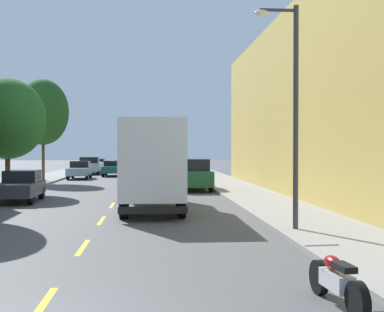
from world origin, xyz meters
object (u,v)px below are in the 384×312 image
(delivery_box_truck, at_px, (152,161))
(parked_hatchback_red, at_px, (185,172))
(parked_sedan_champagne, at_px, (97,165))
(moving_teal_sedan, at_px, (113,168))
(parked_pickup_silver, at_px, (91,166))
(street_tree_third, at_px, (7,119))
(parked_suv_forest, at_px, (193,174))
(street_lamp, at_px, (291,99))
(street_tree_farthest, at_px, (43,112))
(parked_hatchback_sky, at_px, (80,170))
(parked_pickup_burgundy, at_px, (177,165))
(parked_hatchback_charcoal, at_px, (21,186))
(parked_motorcycle, at_px, (336,281))

(delivery_box_truck, height_order, parked_hatchback_red, delivery_box_truck)
(parked_sedan_champagne, distance_m, moving_teal_sedan, 10.25)
(delivery_box_truck, bearing_deg, parked_pickup_silver, 101.11)
(street_tree_third, height_order, parked_hatchback_red, street_tree_third)
(parked_suv_forest, bearing_deg, street_lamp, -84.30)
(street_tree_farthest, bearing_deg, parked_hatchback_sky, 64.80)
(parked_hatchback_red, relative_size, parked_sedan_champagne, 0.89)
(parked_hatchback_red, xyz_separation_m, parked_pickup_burgundy, (0.08, 15.01, 0.07))
(delivery_box_truck, bearing_deg, parked_hatchback_sky, 104.92)
(parked_suv_forest, height_order, moving_teal_sedan, parked_suv_forest)
(parked_hatchback_charcoal, bearing_deg, parked_suv_forest, 35.14)
(parked_hatchback_red, bearing_deg, moving_teal_sedan, 126.80)
(parked_hatchback_charcoal, bearing_deg, delivery_box_truck, -31.59)
(parked_pickup_silver, bearing_deg, street_tree_third, -95.36)
(street_tree_farthest, bearing_deg, street_tree_third, -90.00)
(street_lamp, distance_m, parked_pickup_burgundy, 40.28)
(parked_hatchback_charcoal, height_order, parked_hatchback_sky, same)
(street_lamp, bearing_deg, parked_motorcycle, -99.52)
(parked_hatchback_charcoal, relative_size, parked_suv_forest, 0.84)
(parked_hatchback_charcoal, height_order, moving_teal_sedan, parked_hatchback_charcoal)
(street_tree_farthest, xyz_separation_m, parked_hatchback_sky, (2.11, 4.48, -4.57))
(parked_hatchback_sky, bearing_deg, street_tree_third, -98.47)
(parked_pickup_silver, xyz_separation_m, parked_motorcycle, (9.05, -44.41, -0.42))
(delivery_box_truck, xyz_separation_m, parked_pickup_silver, (-6.10, 31.08, -1.20))
(street_lamp, xyz_separation_m, delivery_box_truck, (-4.14, 6.20, -2.00))
(parked_hatchback_red, height_order, parked_pickup_burgundy, parked_pickup_burgundy)
(parked_suv_forest, bearing_deg, street_tree_farthest, 142.25)
(street_tree_third, height_order, parked_hatchback_charcoal, street_tree_third)
(parked_hatchback_charcoal, distance_m, parked_suv_forest, 10.78)
(delivery_box_truck, relative_size, parked_pickup_burgundy, 1.50)
(parked_hatchback_red, distance_m, moving_teal_sedan, 10.36)
(parked_pickup_burgundy, distance_m, parked_hatchback_sky, 14.12)
(street_tree_third, bearing_deg, moving_teal_sedan, 76.05)
(parked_hatchback_sky, bearing_deg, parked_suv_forest, -56.04)
(delivery_box_truck, height_order, parked_hatchback_sky, delivery_box_truck)
(street_tree_third, distance_m, parked_suv_forest, 11.30)
(street_lamp, bearing_deg, parked_hatchback_red, 93.50)
(street_lamp, height_order, parked_hatchback_sky, street_lamp)
(parked_suv_forest, relative_size, parked_motorcycle, 2.36)
(street_tree_farthest, distance_m, parked_hatchback_red, 11.75)
(street_tree_farthest, height_order, parked_suv_forest, street_tree_farthest)
(street_tree_third, bearing_deg, parked_sedan_champagne, 85.78)
(street_lamp, bearing_deg, parked_hatchback_sky, 109.40)
(moving_teal_sedan, distance_m, parked_motorcycle, 41.07)
(parked_pickup_burgundy, bearing_deg, parked_hatchback_red, -90.30)
(street_tree_third, xyz_separation_m, delivery_box_truck, (8.20, -8.69, -2.23))
(street_tree_farthest, xyz_separation_m, parked_motorcycle, (11.15, -31.71, -4.91))
(street_tree_farthest, xyz_separation_m, parked_pickup_silver, (2.10, 12.70, -4.50))
(street_lamp, relative_size, moving_teal_sedan, 1.49)
(street_lamp, bearing_deg, parked_pickup_silver, 105.37)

